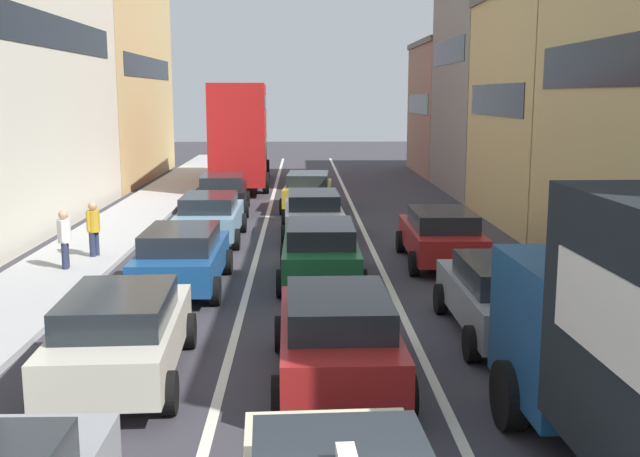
# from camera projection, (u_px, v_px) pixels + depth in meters

# --- Properties ---
(sidewalk_left) EXTENTS (2.60, 64.00, 0.14)m
(sidewalk_left) POSITION_uv_depth(u_px,v_px,m) (111.00, 233.00, 24.91)
(sidewalk_left) COLOR #AEAEAE
(sidewalk_left) RESTS_ON ground
(lane_stripe_left) EXTENTS (0.16, 60.00, 0.01)m
(lane_stripe_left) POSITION_uv_depth(u_px,v_px,m) (263.00, 234.00, 25.05)
(lane_stripe_left) COLOR silver
(lane_stripe_left) RESTS_ON ground
(lane_stripe_right) EXTENTS (0.16, 60.00, 0.01)m
(lane_stripe_right) POSITION_uv_depth(u_px,v_px,m) (365.00, 233.00, 25.13)
(lane_stripe_right) COLOR silver
(lane_stripe_right) RESTS_ON ground
(building_row_right) EXTENTS (7.20, 43.90, 12.11)m
(building_row_right) POSITION_uv_depth(u_px,v_px,m) (601.00, 84.00, 25.94)
(building_row_right) COLOR #936B5B
(building_row_right) RESTS_ON ground
(sedan_centre_lane_second) EXTENTS (2.12, 4.33, 1.49)m
(sedan_centre_lane_second) POSITION_uv_depth(u_px,v_px,m) (337.00, 334.00, 12.06)
(sedan_centre_lane_second) COLOR #A51E1E
(sedan_centre_lane_second) RESTS_ON ground
(wagon_left_lane_second) EXTENTS (2.22, 4.38, 1.49)m
(wagon_left_lane_second) POSITION_uv_depth(u_px,v_px,m) (121.00, 332.00, 12.13)
(wagon_left_lane_second) COLOR beige
(wagon_left_lane_second) RESTS_ON ground
(hatchback_centre_lane_third) EXTENTS (2.08, 4.31, 1.49)m
(hatchback_centre_lane_third) POSITION_uv_depth(u_px,v_px,m) (320.00, 250.00, 18.54)
(hatchback_centre_lane_third) COLOR #19592D
(hatchback_centre_lane_third) RESTS_ON ground
(sedan_left_lane_third) EXTENTS (2.06, 4.30, 1.49)m
(sedan_left_lane_third) POSITION_uv_depth(u_px,v_px,m) (182.00, 256.00, 17.83)
(sedan_left_lane_third) COLOR #194C8C
(sedan_left_lane_third) RESTS_ON ground
(coupe_centre_lane_fourth) EXTENTS (2.13, 4.33, 1.49)m
(coupe_centre_lane_fourth) POSITION_uv_depth(u_px,v_px,m) (313.00, 213.00, 24.38)
(coupe_centre_lane_fourth) COLOR silver
(coupe_centre_lane_fourth) RESTS_ON ground
(sedan_left_lane_fourth) EXTENTS (2.07, 4.31, 1.49)m
(sedan_left_lane_fourth) POSITION_uv_depth(u_px,v_px,m) (210.00, 216.00, 23.74)
(sedan_left_lane_fourth) COLOR #759EB7
(sedan_left_lane_fourth) RESTS_ON ground
(sedan_centre_lane_fifth) EXTENTS (2.26, 4.39, 1.49)m
(sedan_centre_lane_fifth) POSITION_uv_depth(u_px,v_px,m) (308.00, 190.00, 30.29)
(sedan_centre_lane_fifth) COLOR #B29319
(sedan_centre_lane_fifth) RESTS_ON ground
(sedan_left_lane_fifth) EXTENTS (2.25, 4.39, 1.49)m
(sedan_left_lane_fifth) POSITION_uv_depth(u_px,v_px,m) (223.00, 192.00, 29.56)
(sedan_left_lane_fifth) COLOR black
(sedan_left_lane_fifth) RESTS_ON ground
(sedan_right_lane_behind_truck) EXTENTS (2.06, 4.30, 1.49)m
(sedan_right_lane_behind_truck) POSITION_uv_depth(u_px,v_px,m) (504.00, 295.00, 14.37)
(sedan_right_lane_behind_truck) COLOR gray
(sedan_right_lane_behind_truck) RESTS_ON ground
(wagon_right_lane_far) EXTENTS (2.10, 4.32, 1.49)m
(wagon_right_lane_far) POSITION_uv_depth(u_px,v_px,m) (441.00, 235.00, 20.54)
(wagon_right_lane_far) COLOR #A51E1E
(wagon_right_lane_far) RESTS_ON ground
(bus_mid_queue_primary) EXTENTS (3.09, 10.59, 5.06)m
(bus_mid_queue_primary) POSITION_uv_depth(u_px,v_px,m) (241.00, 130.00, 37.91)
(bus_mid_queue_primary) COLOR #B21919
(bus_mid_queue_primary) RESTS_ON ground
(pedestrian_near_kerb) EXTENTS (0.34, 0.51, 1.66)m
(pedestrian_near_kerb) POSITION_uv_depth(u_px,v_px,m) (93.00, 227.00, 20.86)
(pedestrian_near_kerb) COLOR #262D47
(pedestrian_near_kerb) RESTS_ON ground
(pedestrian_far_sidewalk) EXTENTS (0.34, 0.54, 1.66)m
(pedestrian_far_sidewalk) POSITION_uv_depth(u_px,v_px,m) (64.00, 238.00, 19.37)
(pedestrian_far_sidewalk) COLOR #262D47
(pedestrian_far_sidewalk) RESTS_ON ground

